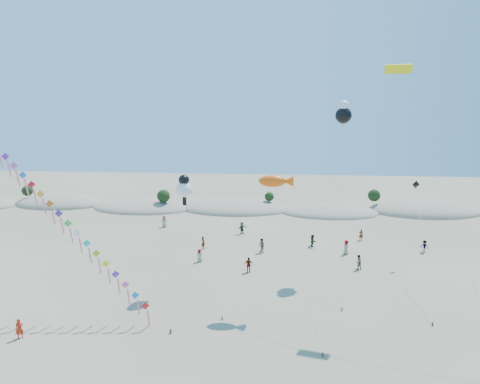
% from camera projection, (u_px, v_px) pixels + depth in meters
% --- Properties ---
extents(dune_ridge, '(145.30, 11.49, 5.57)m').
position_uv_depth(dune_ridge, '(241.00, 208.00, 69.49)').
color(dune_ridge, gray).
rests_on(dune_ridge, ground).
extents(kite_train, '(20.64, 6.79, 17.93)m').
position_uv_depth(kite_train, '(51.00, 206.00, 34.29)').
color(kite_train, '#3F2D1E').
rests_on(kite_train, ground).
extents(fish_kite, '(5.09, 9.52, 11.77)m').
position_uv_depth(fish_kite, '(276.00, 181.00, 35.60)').
color(fish_kite, '#3F2D1E').
rests_on(fish_kite, ground).
extents(cartoon_kite_low, '(5.24, 7.52, 11.29)m').
position_uv_depth(cartoon_kite_low, '(184.00, 188.00, 38.72)').
color(cartoon_kite_low, '#3F2D1E').
rests_on(cartoon_kite_low, ground).
extents(cartoon_kite_high, '(2.23, 12.33, 18.29)m').
position_uv_depth(cartoon_kite_high, '(344.00, 114.00, 42.85)').
color(cartoon_kite_high, '#3F2D1E').
rests_on(cartoon_kite_high, ground).
extents(parafoil_kite, '(6.07, 13.48, 21.26)m').
position_uv_depth(parafoil_kite, '(400.00, 74.00, 34.09)').
color(parafoil_kite, '#3F2D1E').
rests_on(parafoil_kite, ground).
extents(dark_kite, '(3.45, 15.14, 9.39)m').
position_uv_depth(dark_kite, '(420.00, 220.00, 41.59)').
color(dark_kite, '#3F2D1E').
rests_on(dark_kite, ground).
extents(flyer_foreground, '(0.69, 0.57, 1.61)m').
position_uv_depth(flyer_foreground, '(19.00, 329.00, 31.23)').
color(flyer_foreground, red).
rests_on(flyer_foreground, ground).
extents(beachgoers, '(35.60, 15.74, 1.79)m').
position_uv_depth(beachgoers, '(284.00, 243.00, 50.39)').
color(beachgoers, slate).
rests_on(beachgoers, ground).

